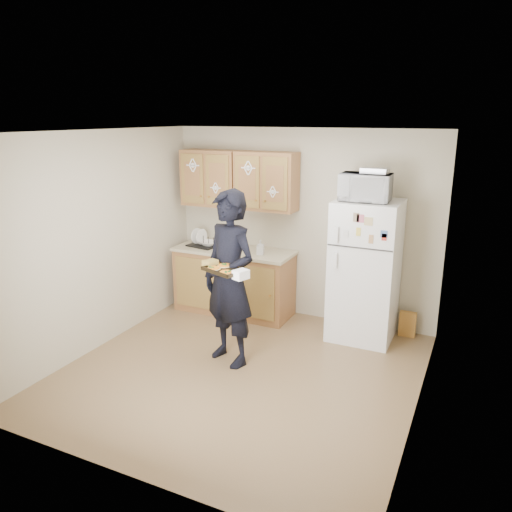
% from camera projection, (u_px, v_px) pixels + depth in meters
% --- Properties ---
extents(floor, '(3.60, 3.60, 0.00)m').
position_uv_depth(floor, '(241.00, 371.00, 5.35)').
color(floor, brown).
rests_on(floor, ground).
extents(ceiling, '(3.60, 3.60, 0.00)m').
position_uv_depth(ceiling, '(239.00, 132.00, 4.67)').
color(ceiling, silver).
rests_on(ceiling, wall_back).
extents(wall_back, '(3.60, 0.04, 2.50)m').
position_uv_depth(wall_back, '(302.00, 225.00, 6.57)').
color(wall_back, '#BEB49A').
rests_on(wall_back, floor).
extents(wall_front, '(3.60, 0.04, 2.50)m').
position_uv_depth(wall_front, '(122.00, 326.00, 3.44)').
color(wall_front, '#BEB49A').
rests_on(wall_front, floor).
extents(wall_left, '(0.04, 3.60, 2.50)m').
position_uv_depth(wall_left, '(101.00, 241.00, 5.74)').
color(wall_left, '#BEB49A').
rests_on(wall_left, floor).
extents(wall_right, '(0.04, 3.60, 2.50)m').
position_uv_depth(wall_right, '(427.00, 285.00, 4.27)').
color(wall_right, '#BEB49A').
rests_on(wall_right, floor).
extents(refrigerator, '(0.75, 0.70, 1.70)m').
position_uv_depth(refrigerator, '(365.00, 271.00, 5.97)').
color(refrigerator, white).
rests_on(refrigerator, floor).
extents(base_cabinet, '(1.60, 0.60, 0.86)m').
position_uv_depth(base_cabinet, '(234.00, 282.00, 6.87)').
color(base_cabinet, olive).
rests_on(base_cabinet, floor).
extents(countertop, '(1.64, 0.64, 0.04)m').
position_uv_depth(countertop, '(234.00, 251.00, 6.74)').
color(countertop, '#C2B595').
rests_on(countertop, base_cabinet).
extents(upper_cab_left, '(0.80, 0.33, 0.75)m').
position_uv_depth(upper_cab_left, '(211.00, 178.00, 6.77)').
color(upper_cab_left, olive).
rests_on(upper_cab_left, wall_back).
extents(upper_cab_right, '(0.80, 0.33, 0.75)m').
position_uv_depth(upper_cab_right, '(266.00, 181.00, 6.43)').
color(upper_cab_right, olive).
rests_on(upper_cab_right, wall_back).
extents(cereal_box, '(0.20, 0.07, 0.32)m').
position_uv_depth(cereal_box, '(407.00, 324.00, 6.16)').
color(cereal_box, gold).
rests_on(cereal_box, floor).
extents(person, '(0.82, 0.68, 1.92)m').
position_uv_depth(person, '(229.00, 279.00, 5.33)').
color(person, black).
rests_on(person, floor).
extents(baking_tray, '(0.49, 0.42, 0.04)m').
position_uv_depth(baking_tray, '(225.00, 270.00, 4.99)').
color(baking_tray, black).
rests_on(baking_tray, person).
extents(pizza_front_left, '(0.14, 0.14, 0.02)m').
position_uv_depth(pizza_front_left, '(214.00, 268.00, 5.01)').
color(pizza_front_left, orange).
rests_on(pizza_front_left, baking_tray).
extents(pizza_front_right, '(0.14, 0.14, 0.02)m').
position_uv_depth(pizza_front_right, '(226.00, 272.00, 4.88)').
color(pizza_front_right, orange).
rests_on(pizza_front_right, baking_tray).
extents(pizza_back_left, '(0.14, 0.14, 0.02)m').
position_uv_depth(pizza_back_left, '(224.00, 265.00, 5.10)').
color(pizza_back_left, orange).
rests_on(pizza_back_left, baking_tray).
extents(microwave, '(0.59, 0.41, 0.31)m').
position_uv_depth(microwave, '(365.00, 187.00, 5.67)').
color(microwave, white).
rests_on(microwave, refrigerator).
extents(foil_pan, '(0.30, 0.22, 0.06)m').
position_uv_depth(foil_pan, '(375.00, 171.00, 5.61)').
color(foil_pan, silver).
rests_on(foil_pan, microwave).
extents(dish_rack, '(0.44, 0.36, 0.16)m').
position_uv_depth(dish_rack, '(203.00, 240.00, 6.88)').
color(dish_rack, black).
rests_on(dish_rack, countertop).
extents(bowl, '(0.26, 0.26, 0.06)m').
position_uv_depth(bowl, '(209.00, 243.00, 6.86)').
color(bowl, silver).
rests_on(bowl, dish_rack).
extents(soap_bottle, '(0.10, 0.11, 0.19)m').
position_uv_depth(soap_bottle, '(260.00, 247.00, 6.46)').
color(soap_bottle, white).
rests_on(soap_bottle, countertop).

